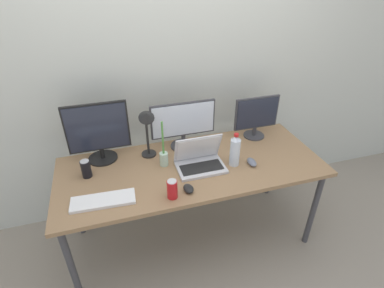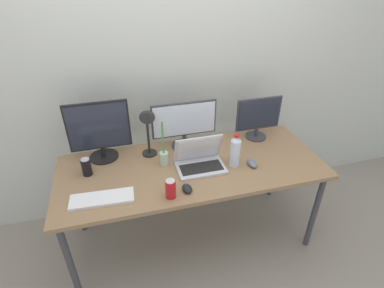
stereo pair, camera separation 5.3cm
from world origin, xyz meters
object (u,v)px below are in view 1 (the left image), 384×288
(keyboard_main, at_px, (103,201))
(desk_lamp, at_px, (147,125))
(monitor_left, at_px, (98,132))
(monitor_right, at_px, (256,116))
(mouse_by_keyboard, at_px, (188,189))
(mouse_by_laptop, at_px, (252,162))
(monitor_center, at_px, (183,123))
(water_bottle, at_px, (235,151))
(soda_can_by_laptop, at_px, (86,169))
(bamboo_vase, at_px, (164,157))
(laptop_silver, at_px, (200,160))
(soda_can_near_keyboard, at_px, (172,189))
(work_desk, at_px, (192,172))

(keyboard_main, bearing_deg, desk_lamp, 50.76)
(monitor_left, xyz_separation_m, monitor_right, (1.22, -0.02, -0.04))
(mouse_by_keyboard, bearing_deg, mouse_by_laptop, 10.97)
(monitor_center, distance_m, mouse_by_laptop, 0.58)
(water_bottle, xyz_separation_m, soda_can_by_laptop, (-1.01, 0.16, -0.05))
(water_bottle, xyz_separation_m, bamboo_vase, (-0.48, 0.14, -0.05))
(mouse_by_keyboard, bearing_deg, soda_can_by_laptop, 145.94)
(laptop_silver, height_order, soda_can_near_keyboard, laptop_silver)
(mouse_by_keyboard, bearing_deg, laptop_silver, 52.19)
(monitor_left, relative_size, soda_can_near_keyboard, 3.52)
(work_desk, relative_size, mouse_by_laptop, 17.71)
(bamboo_vase, bearing_deg, monitor_left, 153.80)
(keyboard_main, height_order, mouse_by_keyboard, mouse_by_keyboard)
(monitor_left, distance_m, mouse_by_laptop, 1.11)
(keyboard_main, bearing_deg, soda_can_by_laptop, 110.45)
(work_desk, xyz_separation_m, keyboard_main, (-0.63, -0.21, 0.07))
(bamboo_vase, bearing_deg, mouse_by_keyboard, -74.94)
(monitor_left, height_order, soda_can_by_laptop, monitor_left)
(laptop_silver, bearing_deg, soda_can_near_keyboard, -135.31)
(monitor_center, xyz_separation_m, keyboard_main, (-0.64, -0.47, -0.20))
(laptop_silver, bearing_deg, work_desk, 150.73)
(water_bottle, distance_m, soda_can_near_keyboard, 0.55)
(monitor_left, bearing_deg, laptop_silver, -24.38)
(work_desk, relative_size, laptop_silver, 5.64)
(monitor_center, height_order, mouse_by_keyboard, monitor_center)
(mouse_by_keyboard, distance_m, desk_lamp, 0.54)
(mouse_by_laptop, height_order, water_bottle, water_bottle)
(keyboard_main, distance_m, soda_can_near_keyboard, 0.43)
(laptop_silver, relative_size, water_bottle, 1.32)
(desk_lamp, bearing_deg, keyboard_main, -132.56)
(monitor_left, distance_m, monitor_center, 0.62)
(monitor_left, bearing_deg, desk_lamp, -14.66)
(laptop_silver, bearing_deg, monitor_center, 97.33)
(laptop_silver, relative_size, desk_lamp, 0.81)
(monitor_right, height_order, water_bottle, monitor_right)
(work_desk, distance_m, bamboo_vase, 0.24)
(mouse_by_laptop, bearing_deg, desk_lamp, 159.36)
(work_desk, bearing_deg, soda_can_by_laptop, 173.18)
(soda_can_near_keyboard, height_order, soda_can_by_laptop, same)
(mouse_by_laptop, bearing_deg, soda_can_by_laptop, 172.63)
(keyboard_main, bearing_deg, monitor_left, 90.75)
(laptop_silver, distance_m, soda_can_near_keyboard, 0.37)
(soda_can_by_laptop, relative_size, bamboo_vase, 0.36)
(keyboard_main, relative_size, soda_can_near_keyboard, 3.06)
(soda_can_near_keyboard, xyz_separation_m, soda_can_by_laptop, (-0.50, 0.37, 0.00))
(monitor_center, bearing_deg, work_desk, -92.32)
(laptop_silver, bearing_deg, monitor_left, 155.62)
(work_desk, distance_m, water_bottle, 0.35)
(work_desk, distance_m, soda_can_near_keyboard, 0.38)
(soda_can_near_keyboard, relative_size, bamboo_vase, 0.36)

